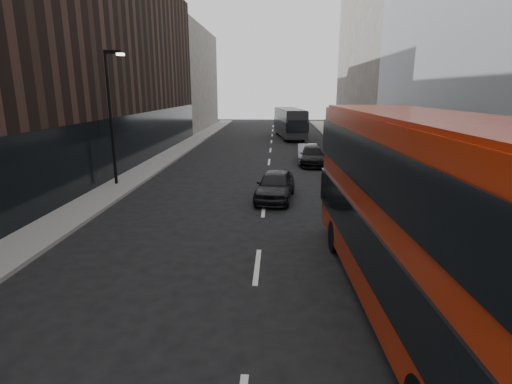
# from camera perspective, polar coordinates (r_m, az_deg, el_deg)

# --- Properties ---
(sidewalk_right) EXTENTS (3.00, 80.00, 0.15)m
(sidewalk_right) POSITION_cam_1_polar(r_m,az_deg,el_deg) (29.39, 16.66, 3.79)
(sidewalk_right) COLOR slate
(sidewalk_right) RESTS_ON ground
(sidewalk_left) EXTENTS (2.00, 80.00, 0.15)m
(sidewalk_left) POSITION_cam_1_polar(r_m,az_deg,el_deg) (29.80, -13.77, 4.12)
(sidewalk_left) COLOR slate
(sidewalk_left) RESTS_ON ground
(building_modern_block) EXTENTS (5.03, 22.00, 20.00)m
(building_modern_block) POSITION_cam_1_polar(r_m,az_deg,el_deg) (26.88, 29.40, 22.80)
(building_modern_block) COLOR #969B9F
(building_modern_block) RESTS_ON ground
(building_victorian) EXTENTS (6.50, 24.00, 21.00)m
(building_victorian) POSITION_cam_1_polar(r_m,az_deg,el_deg) (48.53, 16.80, 19.11)
(building_victorian) COLOR #5F5953
(building_victorian) RESTS_ON ground
(building_left_mid) EXTENTS (5.00, 24.00, 14.00)m
(building_left_mid) POSITION_cam_1_polar(r_m,az_deg,el_deg) (35.26, -17.78, 16.71)
(building_left_mid) COLOR black
(building_left_mid) RESTS_ON ground
(building_left_far) EXTENTS (5.00, 20.00, 13.00)m
(building_left_far) POSITION_cam_1_polar(r_m,az_deg,el_deg) (56.41, -9.72, 15.53)
(building_left_far) COLOR #5F5953
(building_left_far) RESTS_ON ground
(street_lamp) EXTENTS (1.06, 0.22, 7.00)m
(street_lamp) POSITION_cam_1_polar(r_m,az_deg,el_deg) (22.86, -19.95, 11.06)
(street_lamp) COLOR black
(street_lamp) RESTS_ON sidewalk_left
(red_bus) EXTENTS (3.21, 11.68, 4.67)m
(red_bus) POSITION_cam_1_polar(r_m,az_deg,el_deg) (9.72, 22.53, -2.11)
(red_bus) COLOR maroon
(red_bus) RESTS_ON ground
(grey_bus) EXTENTS (3.54, 10.01, 3.18)m
(grey_bus) POSITION_cam_1_polar(r_m,az_deg,el_deg) (44.74, 4.83, 9.89)
(grey_bus) COLOR black
(grey_bus) RESTS_ON ground
(car_a) EXTENTS (2.18, 4.30, 1.40)m
(car_a) POSITION_cam_1_polar(r_m,az_deg,el_deg) (19.30, 2.77, 0.98)
(car_a) COLOR black
(car_a) RESTS_ON ground
(car_b) EXTENTS (1.51, 4.04, 1.32)m
(car_b) POSITION_cam_1_polar(r_m,az_deg,el_deg) (29.53, 7.34, 5.48)
(car_b) COLOR gray
(car_b) RESTS_ON ground
(car_c) EXTENTS (1.85, 4.42, 1.27)m
(car_c) POSITION_cam_1_polar(r_m,az_deg,el_deg) (28.62, 8.05, 5.13)
(car_c) COLOR black
(car_c) RESTS_ON ground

